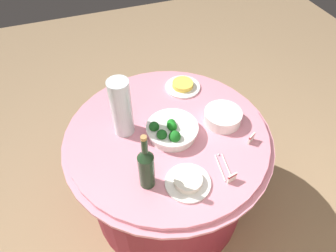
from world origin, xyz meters
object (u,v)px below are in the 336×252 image
at_px(serving_tongs, 223,166).
at_px(label_placard_front, 232,178).
at_px(wine_bottle, 146,167).
at_px(broccoli_bowl, 171,130).
at_px(decorative_fruit_vase, 122,109).
at_px(plate_stack, 223,117).
at_px(food_plate_rice, 188,181).
at_px(label_placard_mid, 252,138).
at_px(food_plate_fried_egg, 183,86).

relative_size(serving_tongs, label_placard_front, 3.05).
bearing_deg(wine_bottle, label_placard_front, 161.61).
distance_m(broccoli_bowl, decorative_fruit_vase, 0.29).
relative_size(broccoli_bowl, serving_tongs, 1.67).
bearing_deg(label_placard_front, plate_stack, -110.29).
bearing_deg(broccoli_bowl, wine_bottle, 49.45).
bearing_deg(food_plate_rice, decorative_fruit_vase, -65.42).
relative_size(food_plate_rice, label_placard_mid, 4.00).
xyz_separation_m(decorative_fruit_vase, label_placard_mid, (-0.61, 0.31, -0.13)).
distance_m(plate_stack, label_placard_mid, 0.20).
distance_m(plate_stack, food_plate_fried_egg, 0.36).
height_order(broccoli_bowl, label_placard_mid, broccoli_bowl).
bearing_deg(wine_bottle, label_placard_mid, -174.27).
height_order(serving_tongs, food_plate_rice, food_plate_rice).
distance_m(food_plate_rice, label_placard_front, 0.21).
height_order(wine_bottle, label_placard_front, wine_bottle).
distance_m(wine_bottle, label_placard_front, 0.41).
bearing_deg(plate_stack, serving_tongs, 64.48).
distance_m(food_plate_rice, label_placard_mid, 0.43).
distance_m(broccoli_bowl, serving_tongs, 0.33).
height_order(wine_bottle, food_plate_rice, wine_bottle).
relative_size(serving_tongs, food_plate_rice, 0.76).
height_order(broccoli_bowl, label_placard_front, broccoli_bowl).
bearing_deg(serving_tongs, food_plate_fried_egg, -93.06).
height_order(decorative_fruit_vase, label_placard_mid, decorative_fruit_vase).
height_order(serving_tongs, label_placard_mid, label_placard_mid).
relative_size(plate_stack, label_placard_front, 3.82).
relative_size(broccoli_bowl, food_plate_rice, 1.27).
xyz_separation_m(broccoli_bowl, label_placard_mid, (-0.38, 0.19, -0.01)).
bearing_deg(broccoli_bowl, plate_stack, -179.58).
bearing_deg(food_plate_rice, food_plate_fried_egg, -109.61).
bearing_deg(wine_bottle, broccoli_bowl, -130.55).
bearing_deg(broccoli_bowl, serving_tongs, 121.15).
xyz_separation_m(wine_bottle, food_plate_fried_egg, (-0.41, -0.59, -0.11)).
xyz_separation_m(broccoli_bowl, plate_stack, (-0.31, -0.00, -0.00)).
relative_size(broccoli_bowl, wine_bottle, 0.83).
distance_m(wine_bottle, serving_tongs, 0.40).
xyz_separation_m(food_plate_fried_egg, food_plate_rice, (0.24, 0.66, 0.00)).
height_order(decorative_fruit_vase, food_plate_fried_egg, decorative_fruit_vase).
height_order(label_placard_front, label_placard_mid, same).
bearing_deg(decorative_fruit_vase, wine_bottle, 93.06).
xyz_separation_m(plate_stack, wine_bottle, (0.52, 0.25, 0.09)).
relative_size(food_plate_fried_egg, label_placard_front, 4.00).
bearing_deg(label_placard_mid, wine_bottle, 5.73).
bearing_deg(serving_tongs, plate_stack, -115.52).
bearing_deg(label_placard_mid, serving_tongs, 24.50).
relative_size(plate_stack, food_plate_fried_egg, 0.95).
xyz_separation_m(serving_tongs, label_placard_front, (0.00, 0.09, 0.03)).
bearing_deg(broccoli_bowl, food_plate_fried_egg, -120.33).
relative_size(broccoli_bowl, food_plate_fried_egg, 1.27).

